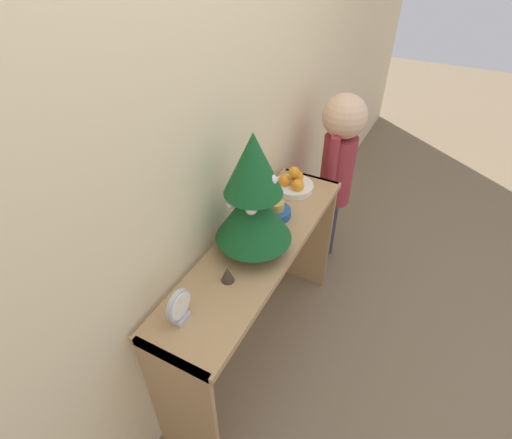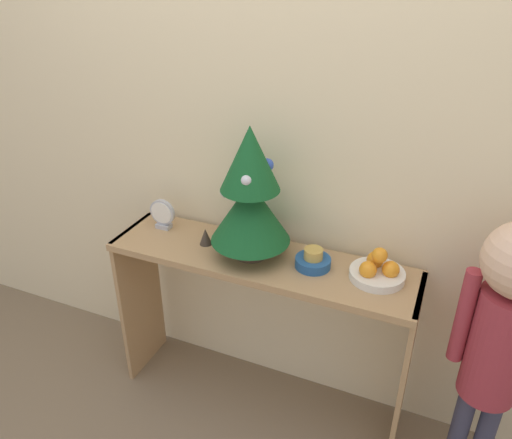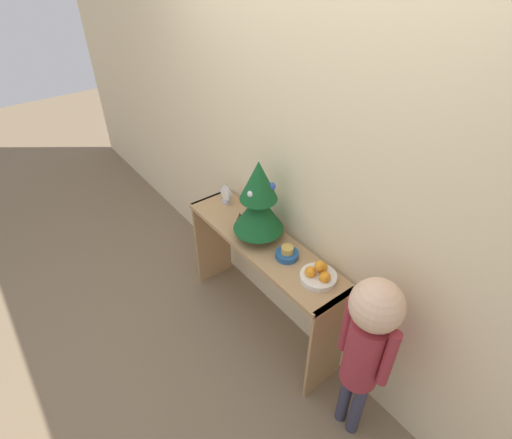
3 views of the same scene
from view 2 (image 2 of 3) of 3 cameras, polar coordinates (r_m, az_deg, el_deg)
ground_plane at (r=2.44m, az=-1.25°, el=-22.17°), size 12.00×12.00×0.00m
back_wall at (r=2.01m, az=2.92°, el=9.86°), size 7.00×0.05×2.50m
console_table at (r=2.13m, az=0.46°, el=-8.38°), size 1.28×0.34×0.79m
mini_tree at (r=1.92m, az=-0.67°, el=2.82°), size 0.32×0.32×0.55m
fruit_bowl at (r=1.94m, az=13.72°, el=-5.65°), size 0.21×0.21×0.13m
singing_bowl at (r=1.97m, az=6.53°, el=-4.67°), size 0.14×0.14×0.08m
desk_clock at (r=2.25m, az=-10.64°, el=0.58°), size 0.12×0.04×0.14m
figurine at (r=2.11m, az=-5.79°, el=-1.95°), size 0.05×0.05×0.07m
child_figure at (r=1.88m, az=26.51°, el=-10.73°), size 0.31×0.25×1.17m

